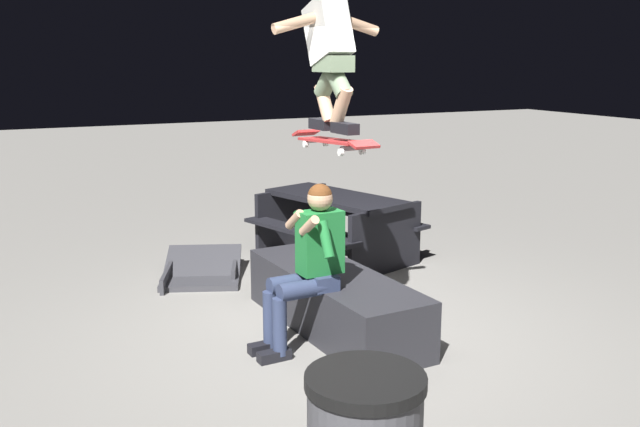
# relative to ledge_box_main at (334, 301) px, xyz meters

# --- Properties ---
(ground_plane) EXTENTS (40.00, 40.00, 0.00)m
(ground_plane) POSITION_rel_ledge_box_main_xyz_m (-0.15, -0.00, -0.25)
(ground_plane) COLOR gray
(ledge_box_main) EXTENTS (2.08, 0.77, 0.49)m
(ledge_box_main) POSITION_rel_ledge_box_main_xyz_m (0.00, 0.00, 0.00)
(ledge_box_main) COLOR #28282D
(ledge_box_main) RESTS_ON ground
(person_sitting_on_ledge) EXTENTS (0.59, 0.76, 1.33)m
(person_sitting_on_ledge) POSITION_rel_ledge_box_main_xyz_m (-0.29, 0.38, 0.49)
(person_sitting_on_ledge) COLOR #2D3856
(person_sitting_on_ledge) RESTS_ON ground
(skateboard) EXTENTS (1.03, 0.24, 0.13)m
(skateboard) POSITION_rel_ledge_box_main_xyz_m (-0.35, 0.19, 1.41)
(skateboard) COLOR #B72D2D
(skater_airborne) EXTENTS (0.62, 0.89, 1.12)m
(skater_airborne) POSITION_rel_ledge_box_main_xyz_m (-0.29, 0.20, 2.10)
(skater_airborne) COLOR black
(kicker_ramp) EXTENTS (1.17, 1.09, 0.33)m
(kicker_ramp) POSITION_rel_ledge_box_main_xyz_m (1.87, 0.61, -0.19)
(kicker_ramp) COLOR #38383D
(kicker_ramp) RESTS_ON ground
(picnic_table_back) EXTENTS (2.02, 1.78, 0.75)m
(picnic_table_back) POSITION_rel_ledge_box_main_xyz_m (1.91, -0.99, 0.25)
(picnic_table_back) COLOR black
(picnic_table_back) RESTS_ON ground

